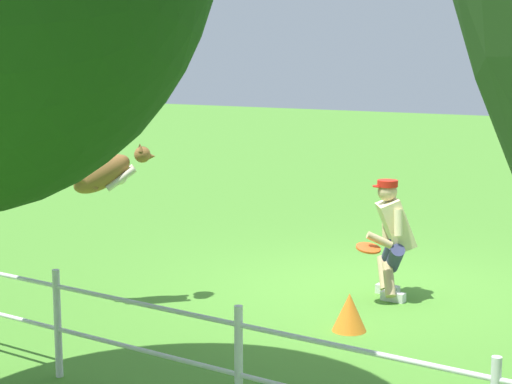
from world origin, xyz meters
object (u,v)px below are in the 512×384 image
person (392,235)px  training_cone (349,312)px  frisbee_held (368,248)px  frisbee_flying (135,127)px  dog (106,173)px

person → training_cone: bearing=59.7°
frisbee_held → training_cone: bearing=105.7°
frisbee_flying → training_cone: frisbee_flying is taller
frisbee_flying → training_cone: size_ratio=0.60×
person → frisbee_held: person is taller
dog → frisbee_held: 2.84m
frisbee_flying → dog: bearing=59.2°
person → training_cone: person is taller
training_cone → dog: bearing=15.2°
person → frisbee_held: bearing=38.4°
training_cone → frisbee_held: bearing=-74.3°
person → training_cone: (-0.15, 1.26, -0.51)m
person → frisbee_flying: bearing=0.5°
frisbee_held → person: bearing=-104.5°
dog → training_cone: 2.85m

